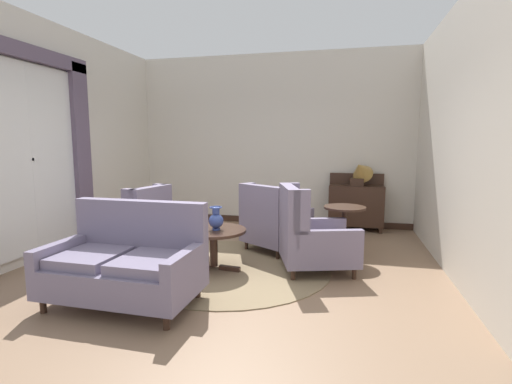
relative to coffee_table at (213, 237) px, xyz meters
name	(u,v)px	position (x,y,z in m)	size (l,w,h in m)	color
ground	(223,276)	(0.18, -0.18, -0.43)	(8.86, 8.86, 0.00)	#896B51
wall_back	(272,140)	(0.18, 2.98, 1.24)	(5.62, 0.08, 3.33)	silver
wall_left	(77,140)	(-2.55, 0.77, 1.24)	(0.08, 4.43, 3.33)	silver
wall_right	(453,139)	(2.91, 0.77, 1.24)	(0.08, 4.43, 3.33)	silver
baseboard_back	(271,220)	(0.18, 2.93, -0.37)	(5.46, 0.03, 0.12)	#382319
area_rug	(230,267)	(0.18, 0.12, -0.42)	(2.61, 2.61, 0.01)	#847051
window_with_curtains	(32,147)	(-2.45, -0.22, 1.13)	(0.12, 2.17, 2.80)	silver
coffee_table	(213,237)	(0.00, 0.00, 0.00)	(0.83, 0.83, 0.53)	#382319
porcelain_vase	(216,220)	(0.05, -0.03, 0.24)	(0.19, 0.19, 0.30)	#384C93
settee	(126,264)	(-0.52, -1.16, -0.02)	(1.52, 0.88, 1.02)	slate
armchair_near_sideboard	(273,223)	(0.58, 1.00, 0.01)	(1.11, 1.11, 1.02)	slate
armchair_far_left	(138,229)	(-1.17, 0.16, 0.01)	(0.97, 0.86, 1.04)	slate
armchair_near_window	(310,237)	(1.21, 0.23, 0.02)	(1.09, 1.02, 1.09)	slate
side_table	(344,227)	(1.62, 0.87, 0.02)	(0.58, 0.58, 0.74)	#382319
sideboard	(356,205)	(1.82, 2.69, 0.05)	(0.98, 0.38, 1.05)	#382319
gramophone	(360,171)	(1.87, 2.59, 0.68)	(0.51, 0.58, 0.55)	#382319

